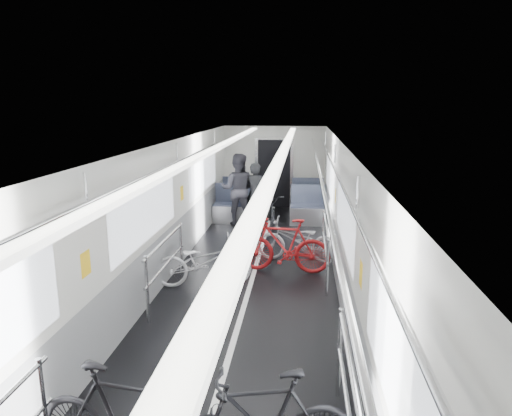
{
  "coord_description": "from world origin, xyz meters",
  "views": [
    {
      "loc": [
        0.86,
        -6.47,
        3.05
      ],
      "look_at": [
        0.0,
        1.76,
        1.14
      ],
      "focal_mm": 32.0,
      "sensor_mm": 36.0,
      "label": 1
    }
  ],
  "objects_px": {
    "person_standing": "(255,194)",
    "person_seated": "(238,189)",
    "bike_right_far": "(284,245)",
    "bike_left_far": "(204,262)",
    "bike_aisle": "(271,209)",
    "bike_right_mid": "(298,241)"
  },
  "relations": [
    {
      "from": "bike_right_mid",
      "to": "bike_right_far",
      "type": "relative_size",
      "value": 0.96
    },
    {
      "from": "bike_right_far",
      "to": "person_seated",
      "type": "height_order",
      "value": "person_seated"
    },
    {
      "from": "bike_left_far",
      "to": "person_seated",
      "type": "distance_m",
      "value": 4.14
    },
    {
      "from": "bike_left_far",
      "to": "bike_aisle",
      "type": "xyz_separation_m",
      "value": [
        0.87,
        4.07,
        -0.01
      ]
    },
    {
      "from": "bike_left_far",
      "to": "bike_right_mid",
      "type": "xyz_separation_m",
      "value": [
        1.58,
        1.39,
        -0.0
      ]
    },
    {
      "from": "bike_right_far",
      "to": "person_seated",
      "type": "distance_m",
      "value": 3.6
    },
    {
      "from": "bike_right_mid",
      "to": "person_standing",
      "type": "height_order",
      "value": "person_standing"
    },
    {
      "from": "bike_left_far",
      "to": "person_standing",
      "type": "bearing_deg",
      "value": -19.72
    },
    {
      "from": "bike_left_far",
      "to": "bike_right_mid",
      "type": "distance_m",
      "value": 2.11
    },
    {
      "from": "bike_right_far",
      "to": "bike_right_mid",
      "type": "bearing_deg",
      "value": 162.08
    },
    {
      "from": "person_standing",
      "to": "bike_right_far",
      "type": "bearing_deg",
      "value": 117.12
    },
    {
      "from": "bike_right_mid",
      "to": "person_seated",
      "type": "height_order",
      "value": "person_seated"
    },
    {
      "from": "person_standing",
      "to": "person_seated",
      "type": "relative_size",
      "value": 0.88
    },
    {
      "from": "person_standing",
      "to": "person_seated",
      "type": "xyz_separation_m",
      "value": [
        -0.44,
        0.04,
        0.11
      ]
    },
    {
      "from": "bike_right_far",
      "to": "person_standing",
      "type": "height_order",
      "value": "person_standing"
    },
    {
      "from": "bike_aisle",
      "to": "person_seated",
      "type": "bearing_deg",
      "value": 169.75
    },
    {
      "from": "bike_aisle",
      "to": "bike_right_mid",
      "type": "bearing_deg",
      "value": -82.52
    },
    {
      "from": "person_seated",
      "to": "bike_left_far",
      "type": "bearing_deg",
      "value": 90.78
    },
    {
      "from": "bike_aisle",
      "to": "bike_right_far",
      "type": "bearing_deg",
      "value": -89.41
    },
    {
      "from": "bike_left_far",
      "to": "person_standing",
      "type": "xyz_separation_m",
      "value": [
        0.45,
        4.07,
        0.37
      ]
    },
    {
      "from": "bike_right_far",
      "to": "bike_left_far",
      "type": "bearing_deg",
      "value": -54.5
    },
    {
      "from": "bike_left_far",
      "to": "bike_aisle",
      "type": "height_order",
      "value": "bike_left_far"
    }
  ]
}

